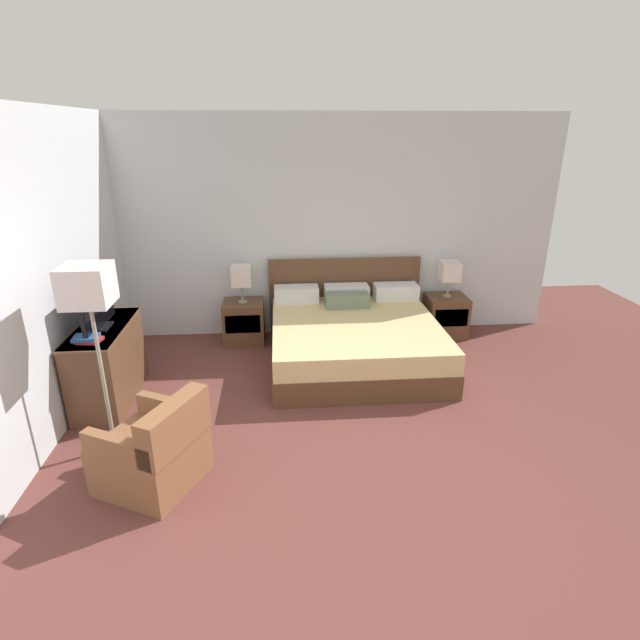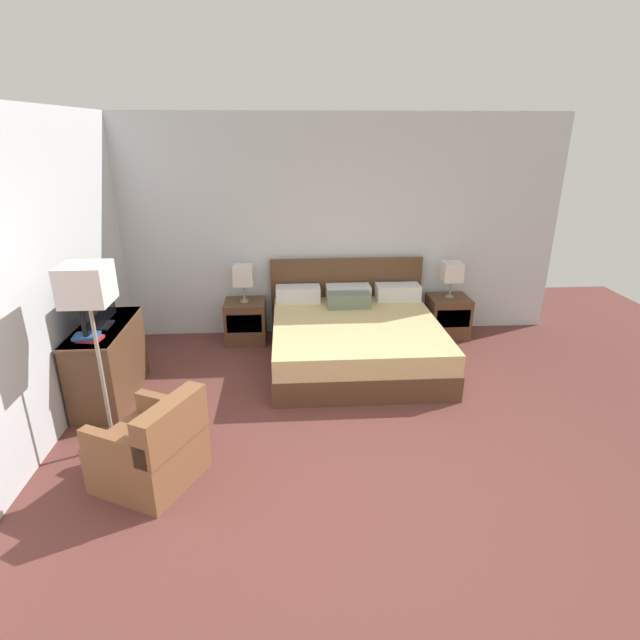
{
  "view_description": "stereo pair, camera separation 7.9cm",
  "coord_description": "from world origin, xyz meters",
  "px_view_note": "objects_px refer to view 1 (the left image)",
  "views": [
    {
      "loc": [
        -0.52,
        -2.97,
        2.63
      ],
      "look_at": [
        -0.11,
        1.9,
        0.75
      ],
      "focal_mm": 28.0,
      "sensor_mm": 36.0,
      "label": 1
    },
    {
      "loc": [
        -0.44,
        -2.98,
        2.63
      ],
      "look_at": [
        -0.11,
        1.9,
        0.75
      ],
      "focal_mm": 28.0,
      "sensor_mm": 36.0,
      "label": 2
    }
  ],
  "objects_px": {
    "table_lamp_right": "(450,271)",
    "floor_lamp": "(89,296)",
    "table_lamp_left": "(241,276)",
    "book_red_cover": "(90,340)",
    "nightstand_right": "(445,316)",
    "book_blue_cover": "(86,337)",
    "nightstand_left": "(244,322)",
    "dresser": "(107,363)",
    "bed": "(354,338)",
    "tv": "(97,303)",
    "armchair_by_window": "(155,452)"
  },
  "relations": [
    {
      "from": "bed",
      "to": "floor_lamp",
      "type": "relative_size",
      "value": 1.22
    },
    {
      "from": "nightstand_left",
      "to": "bed",
      "type": "bearing_deg",
      "value": -27.23
    },
    {
      "from": "table_lamp_left",
      "to": "tv",
      "type": "relative_size",
      "value": 0.59
    },
    {
      "from": "tv",
      "to": "book_blue_cover",
      "type": "xyz_separation_m",
      "value": [
        -0.02,
        -0.35,
        -0.22
      ]
    },
    {
      "from": "nightstand_left",
      "to": "book_blue_cover",
      "type": "height_order",
      "value": "book_blue_cover"
    },
    {
      "from": "nightstand_right",
      "to": "book_blue_cover",
      "type": "bearing_deg",
      "value": -156.07
    },
    {
      "from": "nightstand_left",
      "to": "dresser",
      "type": "distance_m",
      "value": 1.91
    },
    {
      "from": "nightstand_right",
      "to": "dresser",
      "type": "bearing_deg",
      "value": -160.51
    },
    {
      "from": "bed",
      "to": "floor_lamp",
      "type": "distance_m",
      "value": 3.06
    },
    {
      "from": "table_lamp_left",
      "to": "table_lamp_right",
      "type": "bearing_deg",
      "value": 0.0
    },
    {
      "from": "floor_lamp",
      "to": "dresser",
      "type": "bearing_deg",
      "value": 107.38
    },
    {
      "from": "nightstand_right",
      "to": "floor_lamp",
      "type": "height_order",
      "value": "floor_lamp"
    },
    {
      "from": "nightstand_right",
      "to": "tv",
      "type": "bearing_deg",
      "value": -160.26
    },
    {
      "from": "table_lamp_left",
      "to": "bed",
      "type": "bearing_deg",
      "value": -27.28
    },
    {
      "from": "book_blue_cover",
      "to": "armchair_by_window",
      "type": "distance_m",
      "value": 1.39
    },
    {
      "from": "tv",
      "to": "armchair_by_window",
      "type": "height_order",
      "value": "tv"
    },
    {
      "from": "nightstand_right",
      "to": "table_lamp_left",
      "type": "height_order",
      "value": "table_lamp_left"
    },
    {
      "from": "table_lamp_left",
      "to": "book_red_cover",
      "type": "xyz_separation_m",
      "value": [
        -1.27,
        -1.77,
        -0.07
      ]
    },
    {
      "from": "table_lamp_left",
      "to": "book_red_cover",
      "type": "distance_m",
      "value": 2.18
    },
    {
      "from": "nightstand_left",
      "to": "dresser",
      "type": "relative_size",
      "value": 0.47
    },
    {
      "from": "bed",
      "to": "book_blue_cover",
      "type": "distance_m",
      "value": 2.91
    },
    {
      "from": "table_lamp_right",
      "to": "floor_lamp",
      "type": "bearing_deg",
      "value": -148.05
    },
    {
      "from": "tv",
      "to": "book_blue_cover",
      "type": "distance_m",
      "value": 0.41
    },
    {
      "from": "dresser",
      "to": "armchair_by_window",
      "type": "relative_size",
      "value": 1.27
    },
    {
      "from": "dresser",
      "to": "book_red_cover",
      "type": "relative_size",
      "value": 5.7
    },
    {
      "from": "tv",
      "to": "armchair_by_window",
      "type": "xyz_separation_m",
      "value": [
        0.76,
        -1.36,
        -0.78
      ]
    },
    {
      "from": "nightstand_right",
      "to": "tv",
      "type": "distance_m",
      "value": 4.3
    },
    {
      "from": "nightstand_left",
      "to": "book_blue_cover",
      "type": "distance_m",
      "value": 2.27
    },
    {
      "from": "table_lamp_right",
      "to": "dresser",
      "type": "bearing_deg",
      "value": -160.49
    },
    {
      "from": "table_lamp_left",
      "to": "armchair_by_window",
      "type": "xyz_separation_m",
      "value": [
        -0.53,
        -2.79,
        -0.6
      ]
    },
    {
      "from": "table_lamp_left",
      "to": "floor_lamp",
      "type": "distance_m",
      "value": 2.57
    },
    {
      "from": "nightstand_left",
      "to": "tv",
      "type": "xyz_separation_m",
      "value": [
        -1.28,
        -1.43,
        0.79
      ]
    },
    {
      "from": "table_lamp_right",
      "to": "armchair_by_window",
      "type": "height_order",
      "value": "table_lamp_right"
    },
    {
      "from": "book_blue_cover",
      "to": "armchair_by_window",
      "type": "relative_size",
      "value": 0.24
    },
    {
      "from": "floor_lamp",
      "to": "armchair_by_window",
      "type": "bearing_deg",
      "value": -45.28
    },
    {
      "from": "bed",
      "to": "tv",
      "type": "relative_size",
      "value": 2.5
    },
    {
      "from": "nightstand_left",
      "to": "floor_lamp",
      "type": "relative_size",
      "value": 0.33
    },
    {
      "from": "table_lamp_left",
      "to": "armchair_by_window",
      "type": "relative_size",
      "value": 0.52
    },
    {
      "from": "nightstand_right",
      "to": "table_lamp_right",
      "type": "height_order",
      "value": "table_lamp_right"
    },
    {
      "from": "dresser",
      "to": "floor_lamp",
      "type": "bearing_deg",
      "value": -72.62
    },
    {
      "from": "nightstand_left",
      "to": "table_lamp_right",
      "type": "distance_m",
      "value": 2.77
    },
    {
      "from": "tv",
      "to": "table_lamp_left",
      "type": "bearing_deg",
      "value": 48.09
    },
    {
      "from": "table_lamp_left",
      "to": "dresser",
      "type": "height_order",
      "value": "table_lamp_left"
    },
    {
      "from": "nightstand_right",
      "to": "book_blue_cover",
      "type": "height_order",
      "value": "book_blue_cover"
    },
    {
      "from": "dresser",
      "to": "nightstand_right",
      "type": "bearing_deg",
      "value": 19.49
    },
    {
      "from": "tv",
      "to": "book_blue_cover",
      "type": "height_order",
      "value": "tv"
    },
    {
      "from": "table_lamp_right",
      "to": "armchair_by_window",
      "type": "relative_size",
      "value": 0.52
    },
    {
      "from": "bed",
      "to": "dresser",
      "type": "distance_m",
      "value": 2.73
    },
    {
      "from": "nightstand_right",
      "to": "table_lamp_left",
      "type": "bearing_deg",
      "value": 179.97
    },
    {
      "from": "book_blue_cover",
      "to": "armchair_by_window",
      "type": "xyz_separation_m",
      "value": [
        0.77,
        -1.02,
        -0.56
      ]
    }
  ]
}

